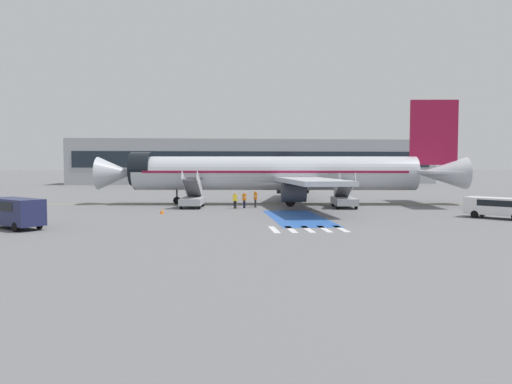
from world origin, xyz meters
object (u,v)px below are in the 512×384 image
at_px(service_van_1, 499,206).
at_px(traffic_cone_0, 162,211).
at_px(ground_crew_2, 255,198).
at_px(terminal_building, 254,162).
at_px(airliner, 281,173).
at_px(ground_crew_0, 235,199).
at_px(ground_crew_1, 244,199).
at_px(boarding_stairs_aft, 344,199).
at_px(boarding_stairs_forward, 192,198).
at_px(service_van_0, 16,211).
at_px(fuel_tanker, 295,182).

relative_size(service_van_1, traffic_cone_0, 10.85).
bearing_deg(ground_crew_2, terminal_building, -24.57).
relative_size(airliner, service_van_1, 8.02).
bearing_deg(airliner, ground_crew_0, 138.56).
xyz_separation_m(ground_crew_2, terminal_building, (5.97, 63.88, 4.02)).
distance_m(airliner, ground_crew_2, 5.72).
distance_m(airliner, service_van_1, 23.17).
height_order(ground_crew_1, ground_crew_2, ground_crew_2).
bearing_deg(boarding_stairs_aft, boarding_stairs_forward, -180.00).
height_order(boarding_stairs_forward, boarding_stairs_aft, boarding_stairs_forward).
bearing_deg(service_van_0, traffic_cone_0, -1.00).
bearing_deg(traffic_cone_0, airliner, 37.50).
bearing_deg(airliner, ground_crew_1, 141.50).
relative_size(airliner, ground_crew_2, 23.44).
height_order(service_van_1, ground_crew_1, service_van_1).
xyz_separation_m(fuel_tanker, service_van_0, (-27.95, -44.22, -0.35)).
bearing_deg(boarding_stairs_forward, terminal_building, 85.01).
bearing_deg(traffic_cone_0, service_van_0, -133.81).
bearing_deg(traffic_cone_0, boarding_stairs_forward, 67.08).
xyz_separation_m(airliner, service_van_1, (16.09, -16.48, -2.48)).
distance_m(fuel_tanker, traffic_cone_0, 39.20).
xyz_separation_m(boarding_stairs_forward, fuel_tanker, (15.98, 28.29, 0.66)).
bearing_deg(service_van_1, ground_crew_0, -68.73).
bearing_deg(terminal_building, service_van_0, -107.21).
bearing_deg(boarding_stairs_aft, ground_crew_0, -174.46).
height_order(fuel_tanker, traffic_cone_0, fuel_tanker).
xyz_separation_m(airliner, ground_crew_1, (-4.49, -4.53, -2.57)).
bearing_deg(airliner, service_van_1, -129.45).
height_order(airliner, terminal_building, airliner).
bearing_deg(airliner, fuel_tanker, -7.53).
height_order(fuel_tanker, service_van_0, fuel_tanker).
height_order(ground_crew_0, traffic_cone_0, ground_crew_0).
bearing_deg(ground_crew_0, airliner, 26.19).
height_order(airliner, boarding_stairs_aft, airliner).
relative_size(ground_crew_0, ground_crew_1, 0.98).
bearing_deg(ground_crew_0, ground_crew_1, 8.81).
xyz_separation_m(airliner, ground_crew_0, (-5.48, -4.99, -2.60)).
relative_size(boarding_stairs_forward, traffic_cone_0, 11.22).
relative_size(service_van_0, service_van_1, 0.92).
distance_m(service_van_1, ground_crew_2, 23.05).
bearing_deg(service_van_0, fuel_tanker, 10.52).
relative_size(boarding_stairs_forward, ground_crew_2, 3.02).
relative_size(airliner, ground_crew_0, 25.32).
relative_size(ground_crew_0, traffic_cone_0, 3.44).
xyz_separation_m(service_van_1, ground_crew_2, (-19.36, 12.52, -0.03)).
height_order(boarding_stairs_aft, service_van_1, boarding_stairs_aft).
xyz_separation_m(ground_crew_1, traffic_cone_0, (-8.01, -5.06, -0.73)).
xyz_separation_m(ground_crew_2, traffic_cone_0, (-9.23, -5.63, -0.79)).
distance_m(boarding_stairs_forward, service_van_1, 29.08).
bearing_deg(traffic_cone_0, ground_crew_0, 33.25).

